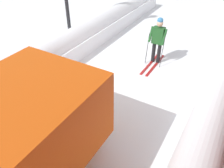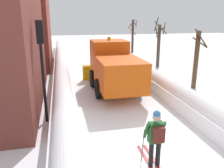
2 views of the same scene
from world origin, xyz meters
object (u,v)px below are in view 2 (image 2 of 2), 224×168
plow_truck (114,67)px  traffic_light_pole (41,52)px  skier (156,136)px  bare_tree_near (196,59)px  bare_tree_mid (159,44)px  bare_tree_far (133,35)px

plow_truck → traffic_light_pole: 5.32m
skier → traffic_light_pole: size_ratio=0.43×
bare_tree_near → bare_tree_mid: (0.28, 6.32, 0.16)m
skier → bare_tree_far: 23.11m
bare_tree_far → skier: bearing=-105.8°
traffic_light_pole → bare_tree_near: 9.35m
plow_truck → bare_tree_far: bearing=68.5°
skier → traffic_light_pole: traffic_light_pole is taller
skier → bare_tree_far: (6.28, 22.21, 1.09)m
skier → bare_tree_mid: bearing=66.4°
bare_tree_near → traffic_light_pole: bearing=-162.0°
bare_tree_mid → bare_tree_far: bearing=87.0°
plow_truck → bare_tree_far: size_ratio=1.49×
traffic_light_pole → bare_tree_near: traffic_light_pole is taller
skier → traffic_light_pole: bearing=129.0°
plow_truck → bare_tree_mid: size_ratio=1.39×
skier → bare_tree_far: bearing=74.2°
bare_tree_mid → bare_tree_far: 8.97m
bare_tree_mid → bare_tree_far: bare_tree_mid is taller
plow_truck → bare_tree_near: (5.04, -0.56, 0.39)m
traffic_light_pole → bare_tree_far: bearing=62.2°
traffic_light_pole → bare_tree_far: size_ratio=1.06×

